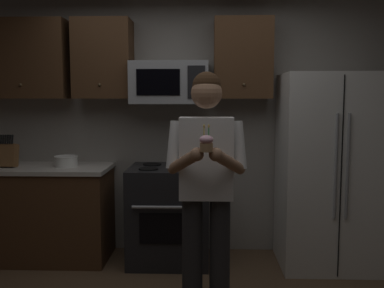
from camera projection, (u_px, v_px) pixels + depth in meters
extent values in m
cube|color=gray|center=(187.00, 125.00, 4.51)|extent=(4.40, 0.10, 2.60)
cube|color=black|center=(169.00, 214.00, 4.21)|extent=(0.76, 0.66, 0.92)
cube|color=black|center=(166.00, 229.00, 3.88)|extent=(0.48, 0.01, 0.28)
cylinder|color=#99999E|center=(166.00, 207.00, 3.84)|extent=(0.60, 0.03, 0.03)
cylinder|color=black|center=(148.00, 169.00, 4.03)|extent=(0.18, 0.18, 0.01)
cylinder|color=black|center=(187.00, 169.00, 4.02)|extent=(0.18, 0.18, 0.01)
cylinder|color=black|center=(152.00, 164.00, 4.31)|extent=(0.18, 0.18, 0.01)
cylinder|color=black|center=(189.00, 164.00, 4.30)|extent=(0.18, 0.18, 0.01)
cube|color=#9EA0A5|center=(170.00, 83.00, 4.20)|extent=(0.74, 0.40, 0.40)
cube|color=black|center=(158.00, 82.00, 4.00)|extent=(0.40, 0.01, 0.24)
cube|color=black|center=(196.00, 82.00, 3.99)|extent=(0.16, 0.01, 0.30)
cube|color=white|center=(329.00, 171.00, 4.08)|extent=(0.90, 0.72, 1.80)
cylinder|color=gray|center=(336.00, 166.00, 3.70)|extent=(0.02, 0.02, 0.90)
cylinder|color=gray|center=(348.00, 167.00, 3.69)|extent=(0.02, 0.02, 0.90)
cube|color=black|center=(341.00, 178.00, 3.71)|extent=(0.01, 0.01, 1.74)
cube|color=#4C301C|center=(27.00, 60.00, 4.27)|extent=(0.80, 0.34, 0.76)
sphere|color=brown|center=(21.00, 85.00, 4.12)|extent=(0.03, 0.03, 0.03)
cube|color=#4C301C|center=(103.00, 59.00, 4.25)|extent=(0.55, 0.34, 0.76)
sphere|color=brown|center=(99.00, 85.00, 4.10)|extent=(0.03, 0.03, 0.03)
cube|color=#4C301C|center=(243.00, 59.00, 4.20)|extent=(0.55, 0.34, 0.76)
sphere|color=brown|center=(244.00, 85.00, 4.05)|extent=(0.03, 0.03, 0.03)
cube|color=#4C301C|center=(37.00, 215.00, 4.28)|extent=(1.40, 0.62, 0.88)
cube|color=beige|center=(35.00, 168.00, 4.23)|extent=(1.44, 0.66, 0.04)
cube|color=brown|center=(8.00, 155.00, 4.18)|extent=(0.16, 0.15, 0.24)
cylinder|color=black|center=(1.00, 139.00, 4.14)|extent=(0.02, 0.04, 0.09)
cylinder|color=black|center=(3.00, 139.00, 4.14)|extent=(0.02, 0.04, 0.09)
cylinder|color=black|center=(5.00, 139.00, 4.14)|extent=(0.02, 0.04, 0.09)
cylinder|color=black|center=(8.00, 139.00, 4.14)|extent=(0.02, 0.04, 0.09)
cylinder|color=black|center=(10.00, 139.00, 4.14)|extent=(0.02, 0.04, 0.09)
cylinder|color=black|center=(12.00, 139.00, 4.14)|extent=(0.02, 0.04, 0.09)
cylinder|color=white|center=(66.00, 161.00, 4.20)|extent=(0.22, 0.22, 0.10)
torus|color=white|center=(66.00, 156.00, 4.20)|extent=(0.22, 0.22, 0.01)
cylinder|color=#262628|center=(192.00, 255.00, 3.20)|extent=(0.15, 0.15, 0.86)
cylinder|color=#262628|center=(220.00, 256.00, 3.19)|extent=(0.15, 0.15, 0.86)
cube|color=white|center=(206.00, 158.00, 3.12)|extent=(0.38, 0.22, 0.58)
sphere|color=#A37556|center=(207.00, 93.00, 3.07)|extent=(0.22, 0.22, 0.22)
sphere|color=#382314|center=(207.00, 86.00, 3.07)|extent=(0.20, 0.20, 0.20)
cylinder|color=white|center=(174.00, 145.00, 3.09)|extent=(0.15, 0.18, 0.35)
cylinder|color=#A37556|center=(184.00, 162.00, 2.93)|extent=(0.26, 0.33, 0.21)
sphere|color=#A37556|center=(197.00, 154.00, 2.79)|extent=(0.09, 0.09, 0.09)
cylinder|color=white|center=(238.00, 145.00, 3.07)|extent=(0.15, 0.18, 0.35)
cylinder|color=#A37556|center=(229.00, 162.00, 2.92)|extent=(0.26, 0.33, 0.21)
sphere|color=#A37556|center=(216.00, 154.00, 2.79)|extent=(0.09, 0.09, 0.09)
cylinder|color=#A87F56|center=(206.00, 147.00, 2.77)|extent=(0.08, 0.08, 0.06)
ellipsoid|color=#F2B2CC|center=(206.00, 140.00, 2.76)|extent=(0.09, 0.09, 0.06)
cylinder|color=#4CBF66|center=(209.00, 132.00, 2.76)|extent=(0.01, 0.01, 0.06)
ellipsoid|color=#FFD159|center=(209.00, 126.00, 2.75)|extent=(0.01, 0.01, 0.02)
cylinder|color=#F2D84C|center=(204.00, 132.00, 2.76)|extent=(0.01, 0.01, 0.06)
ellipsoid|color=#FFD159|center=(204.00, 126.00, 2.75)|extent=(0.01, 0.01, 0.02)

